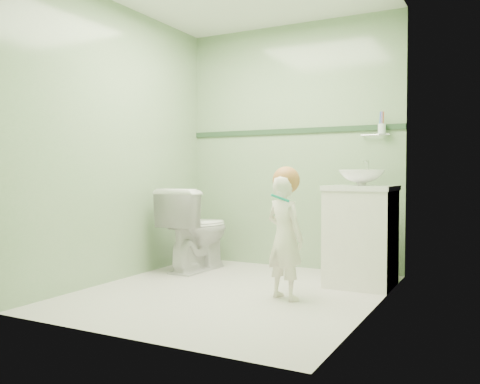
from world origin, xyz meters
The scene contains 12 objects.
ground centered at (0.00, 0.00, 0.00)m, with size 2.50×2.50×0.00m, color silver.
room_shell centered at (0.00, 0.00, 1.20)m, with size 2.50×2.54×2.40m.
trim_stripe centered at (0.00, 1.24, 1.35)m, with size 2.20×0.02×0.05m, color #29462C.
vanity centered at (0.84, 0.70, 0.40)m, with size 0.52×0.50×0.80m, color white.
counter centered at (0.84, 0.70, 0.81)m, with size 0.54×0.52×0.04m, color white.
basin centered at (0.84, 0.70, 0.89)m, with size 0.37×0.37×0.13m, color white.
faucet centered at (0.84, 0.89, 0.97)m, with size 0.03×0.13×0.18m.
cup_holder centered at (0.89, 1.18, 1.33)m, with size 0.26×0.07×0.21m.
toilet centered at (-0.74, 0.66, 0.40)m, with size 0.44×0.78×0.79m, color white.
toddler centered at (0.45, 0.00, 0.46)m, with size 0.33×0.22×0.91m, color white.
hair_cap centered at (0.45, 0.03, 0.88)m, with size 0.20×0.20×0.20m, color #B9733A.
teal_toothbrush centered at (0.47, -0.14, 0.76)m, with size 0.11×0.14×0.08m.
Camera 1 is at (1.87, -3.44, 0.92)m, focal length 37.80 mm.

